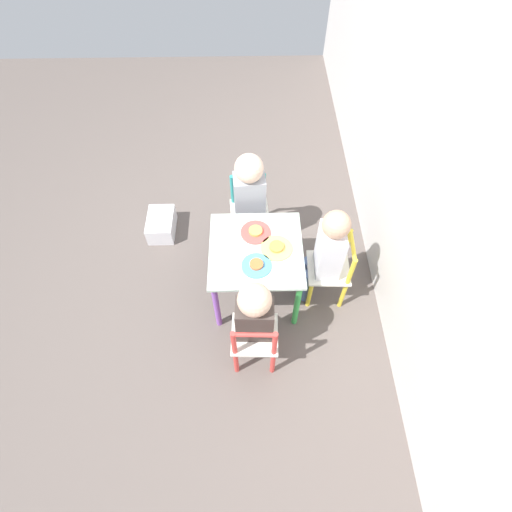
{
  "coord_description": "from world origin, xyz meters",
  "views": [
    {
      "loc": [
        1.37,
        -0.03,
        2.38
      ],
      "look_at": [
        0.0,
        0.0,
        0.41
      ],
      "focal_mm": 28.0,
      "sensor_mm": 36.0,
      "label": 1
    }
  ],
  "objects_px": {
    "chair_red": "(255,340)",
    "plate_left": "(256,232)",
    "plate_back": "(277,248)",
    "plate_right": "(256,265)",
    "storage_bin": "(161,225)",
    "kids_table": "(256,257)",
    "chair_yellow": "(331,270)",
    "child_left": "(250,196)",
    "chair_teal": "(249,212)",
    "child_right": "(255,315)",
    "child_back": "(327,251)"
  },
  "relations": [
    {
      "from": "child_right",
      "to": "chair_teal",
      "type": "bearing_deg",
      "value": -86.52
    },
    {
      "from": "chair_yellow",
      "to": "child_left",
      "type": "height_order",
      "value": "child_left"
    },
    {
      "from": "plate_back",
      "to": "storage_bin",
      "type": "relative_size",
      "value": 0.67
    },
    {
      "from": "storage_bin",
      "to": "plate_right",
      "type": "bearing_deg",
      "value": 46.73
    },
    {
      "from": "child_back",
      "to": "plate_left",
      "type": "height_order",
      "value": "child_back"
    },
    {
      "from": "chair_teal",
      "to": "plate_right",
      "type": "distance_m",
      "value": 0.64
    },
    {
      "from": "child_left",
      "to": "storage_bin",
      "type": "relative_size",
      "value": 2.92
    },
    {
      "from": "child_left",
      "to": "chair_teal",
      "type": "bearing_deg",
      "value": 90.0
    },
    {
      "from": "chair_yellow",
      "to": "child_left",
      "type": "bearing_deg",
      "value": -128.32
    },
    {
      "from": "chair_yellow",
      "to": "plate_right",
      "type": "height_order",
      "value": "chair_yellow"
    },
    {
      "from": "kids_table",
      "to": "child_right",
      "type": "distance_m",
      "value": 0.42
    },
    {
      "from": "plate_back",
      "to": "child_left",
      "type": "bearing_deg",
      "value": -159.87
    },
    {
      "from": "chair_red",
      "to": "plate_left",
      "type": "xyz_separation_m",
      "value": [
        -0.59,
        0.02,
        0.22
      ]
    },
    {
      "from": "plate_back",
      "to": "plate_right",
      "type": "distance_m",
      "value": 0.17
    },
    {
      "from": "storage_bin",
      "to": "child_left",
      "type": "bearing_deg",
      "value": 79.92
    },
    {
      "from": "kids_table",
      "to": "plate_back",
      "type": "height_order",
      "value": "plate_back"
    },
    {
      "from": "child_left",
      "to": "kids_table",
      "type": "bearing_deg",
      "value": -90.0
    },
    {
      "from": "chair_yellow",
      "to": "child_back",
      "type": "xyz_separation_m",
      "value": [
        -0.0,
        -0.06,
        0.21
      ]
    },
    {
      "from": "child_right",
      "to": "plate_back",
      "type": "height_order",
      "value": "child_right"
    },
    {
      "from": "storage_bin",
      "to": "kids_table",
      "type": "bearing_deg",
      "value": 52.48
    },
    {
      "from": "child_back",
      "to": "plate_right",
      "type": "height_order",
      "value": "child_back"
    },
    {
      "from": "plate_left",
      "to": "child_back",
      "type": "bearing_deg",
      "value": 71.76
    },
    {
      "from": "plate_left",
      "to": "chair_teal",
      "type": "bearing_deg",
      "value": -174.14
    },
    {
      "from": "child_back",
      "to": "chair_teal",
      "type": "bearing_deg",
      "value": -135.13
    },
    {
      "from": "kids_table",
      "to": "chair_red",
      "type": "relative_size",
      "value": 1.03
    },
    {
      "from": "child_right",
      "to": "plate_right",
      "type": "relative_size",
      "value": 4.34
    },
    {
      "from": "chair_red",
      "to": "child_right",
      "type": "distance_m",
      "value": 0.2
    },
    {
      "from": "child_back",
      "to": "kids_table",
      "type": "bearing_deg",
      "value": -90.0
    },
    {
      "from": "chair_yellow",
      "to": "child_left",
      "type": "distance_m",
      "value": 0.7
    },
    {
      "from": "child_back",
      "to": "plate_right",
      "type": "xyz_separation_m",
      "value": [
        0.1,
        -0.41,
        0.01
      ]
    },
    {
      "from": "plate_back",
      "to": "plate_right",
      "type": "relative_size",
      "value": 1.08
    },
    {
      "from": "kids_table",
      "to": "plate_left",
      "type": "bearing_deg",
      "value": 180.0
    },
    {
      "from": "chair_teal",
      "to": "chair_red",
      "type": "height_order",
      "value": "same"
    },
    {
      "from": "chair_teal",
      "to": "plate_left",
      "type": "xyz_separation_m",
      "value": [
        0.35,
        0.04,
        0.22
      ]
    },
    {
      "from": "child_back",
      "to": "chair_yellow",
      "type": "bearing_deg",
      "value": 90.0
    },
    {
      "from": "child_right",
      "to": "plate_left",
      "type": "height_order",
      "value": "child_right"
    },
    {
      "from": "child_right",
      "to": "plate_back",
      "type": "relative_size",
      "value": 4.01
    },
    {
      "from": "kids_table",
      "to": "chair_red",
      "type": "distance_m",
      "value": 0.49
    },
    {
      "from": "plate_back",
      "to": "storage_bin",
      "type": "height_order",
      "value": "plate_back"
    },
    {
      "from": "chair_yellow",
      "to": "child_back",
      "type": "relative_size",
      "value": 0.67
    },
    {
      "from": "chair_yellow",
      "to": "storage_bin",
      "type": "xyz_separation_m",
      "value": [
        -0.55,
        -1.17,
        -0.19
      ]
    },
    {
      "from": "child_back",
      "to": "child_right",
      "type": "distance_m",
      "value": 0.59
    },
    {
      "from": "chair_teal",
      "to": "child_right",
      "type": "xyz_separation_m",
      "value": [
        0.89,
        0.02,
        0.19
      ]
    },
    {
      "from": "plate_left",
      "to": "child_right",
      "type": "bearing_deg",
      "value": -1.65
    },
    {
      "from": "plate_right",
      "to": "child_left",
      "type": "bearing_deg",
      "value": -176.6
    },
    {
      "from": "child_right",
      "to": "plate_right",
      "type": "xyz_separation_m",
      "value": [
        -0.29,
        0.02,
        0.03
      ]
    },
    {
      "from": "kids_table",
      "to": "storage_bin",
      "type": "height_order",
      "value": "kids_table"
    },
    {
      "from": "chair_yellow",
      "to": "plate_left",
      "type": "bearing_deg",
      "value": -104.07
    },
    {
      "from": "storage_bin",
      "to": "chair_teal",
      "type": "bearing_deg",
      "value": 84.87
    },
    {
      "from": "chair_yellow",
      "to": "child_left",
      "type": "relative_size",
      "value": 0.67
    }
  ]
}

